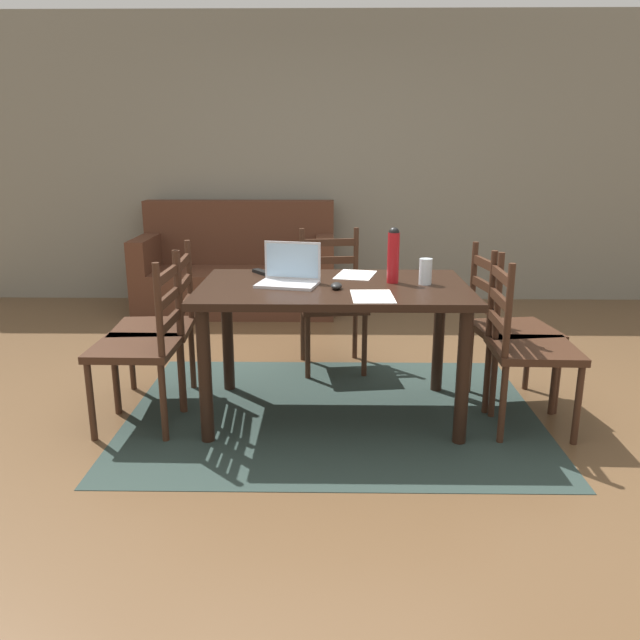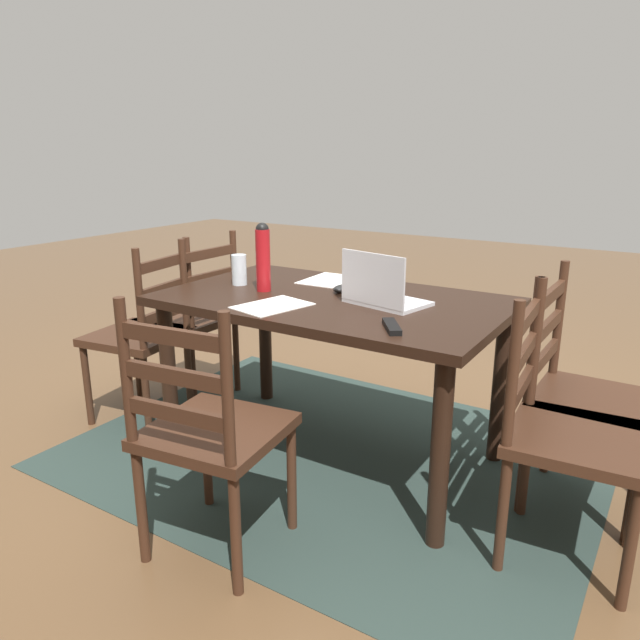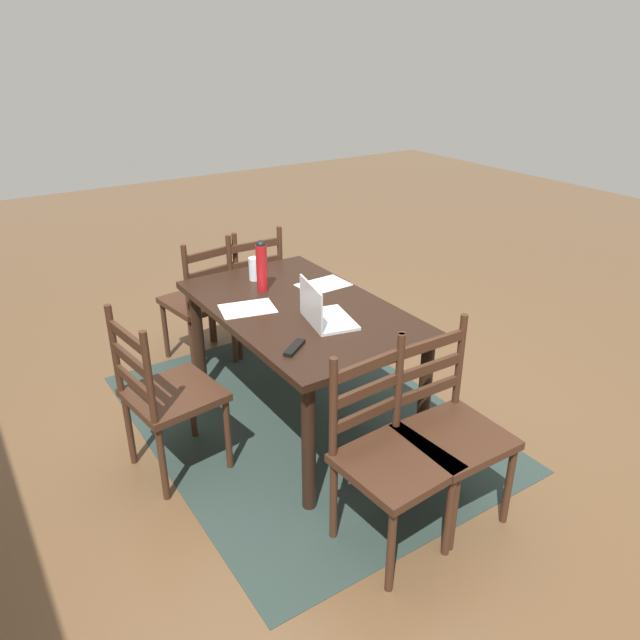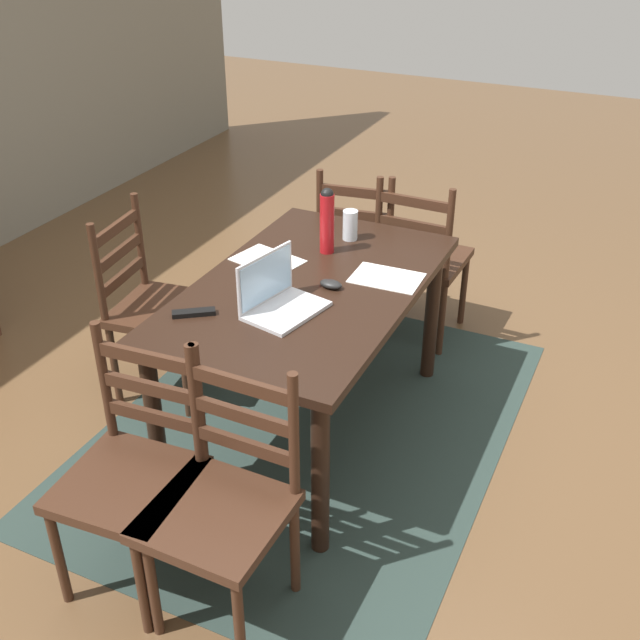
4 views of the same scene
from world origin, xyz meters
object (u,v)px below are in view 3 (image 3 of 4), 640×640
dining_table (301,323)px  chair_far_head (166,395)px  laptop (322,313)px  drinking_glass (255,269)px  computer_mouse (314,299)px  chair_right_far (202,301)px  chair_left_far (389,457)px  chair_right_near (247,291)px  water_bottle (262,265)px  tv_remote (294,348)px  chair_left_near (449,430)px

dining_table → chair_far_head: 0.84m
laptop → drinking_glass: bearing=0.2°
chair_far_head → computer_mouse: size_ratio=9.50×
chair_right_far → chair_left_far: 2.05m
chair_right_near → drinking_glass: chair_right_near is taller
chair_left_far → water_bottle: (1.36, -0.12, 0.46)m
laptop → chair_far_head: bearing=73.5°
drinking_glass → chair_right_far: bearing=16.2°
chair_far_head → laptop: size_ratio=2.64×
dining_table → laptop: size_ratio=4.10×
tv_remote → chair_right_far: bearing=-40.1°
laptop → water_bottle: (0.57, 0.04, 0.10)m
computer_mouse → chair_far_head: bearing=95.6°
dining_table → chair_right_near: size_ratio=1.55×
chair_right_near → computer_mouse: 1.06m
drinking_glass → chair_far_head: bearing=122.6°
dining_table → chair_left_far: bearing=170.0°
chair_left_near → chair_left_far: size_ratio=1.00×
chair_right_far → water_bottle: (-0.70, -0.11, 0.46)m
dining_table → chair_left_near: chair_left_near is taller
chair_left_far → water_bottle: size_ratio=3.08×
chair_left_far → drinking_glass: (1.53, -0.16, 0.37)m
chair_left_near → computer_mouse: size_ratio=9.50×
laptop → tv_remote: bearing=123.3°
chair_far_head → tv_remote: chair_far_head is taller
dining_table → chair_right_far: bearing=9.5°
chair_left_far → computer_mouse: bearing=-15.2°
laptop → water_bottle: 0.58m
computer_mouse → tv_remote: size_ratio=0.59×
chair_left_far → water_bottle: 1.44m
chair_left_near → tv_remote: (0.60, 0.47, 0.31)m
chair_left_near → drinking_glass: bearing=7.4°
drinking_glass → computer_mouse: bearing=-166.0°
chair_right_far → computer_mouse: size_ratio=9.50×
chair_left_near → chair_far_head: (1.02, 1.00, 0.00)m
chair_right_near → computer_mouse: size_ratio=9.50×
laptop → tv_remote: laptop is taller
laptop → computer_mouse: laptop is taller
chair_left_near → tv_remote: chair_left_near is taller
chair_far_head → dining_table: bearing=-89.6°
computer_mouse → chair_left_far: bearing=169.2°
water_bottle → drinking_glass: size_ratio=2.16×
chair_left_near → chair_right_near: size_ratio=1.00×
dining_table → laptop: laptop is taller
water_bottle → chair_right_near: bearing=-18.9°
chair_right_far → water_bottle: water_bottle is taller
chair_right_near → water_bottle: size_ratio=3.08×
chair_right_far → computer_mouse: chair_right_far is taller
dining_table → tv_remote: size_ratio=8.69×
chair_right_near → tv_remote: size_ratio=5.59×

